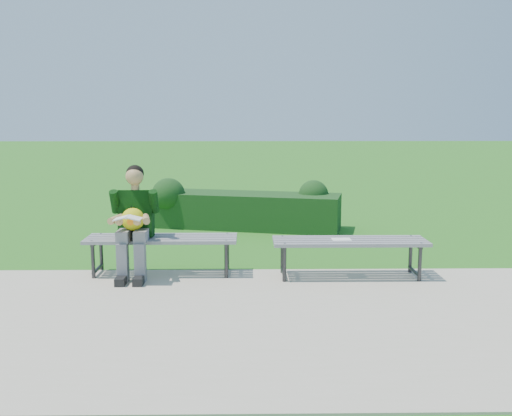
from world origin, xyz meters
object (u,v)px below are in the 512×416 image
at_px(hedge, 240,208).
at_px(bench_right, 350,244).
at_px(seated_boy, 134,218).
at_px(paper_sheet, 341,239).
at_px(bench_left, 162,241).

distance_m(hedge, bench_right, 3.46).
bearing_deg(seated_boy, paper_sheet, -1.87).
bearing_deg(seated_boy, bench_right, -1.79).
height_order(hedge, bench_left, hedge).
distance_m(bench_right, paper_sheet, 0.12).
height_order(seated_boy, paper_sheet, seated_boy).
bearing_deg(bench_left, hedge, 73.27).
bearing_deg(bench_left, bench_right, -4.54).
bearing_deg(hedge, paper_sheet, -68.97).
height_order(bench_left, paper_sheet, bench_left).
relative_size(hedge, paper_sheet, 15.23).
height_order(hedge, bench_right, hedge).
bearing_deg(bench_left, paper_sheet, -4.75).
xyz_separation_m(bench_left, seated_boy, (-0.30, -0.10, 0.30)).
xyz_separation_m(seated_boy, paper_sheet, (2.43, -0.08, -0.24)).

